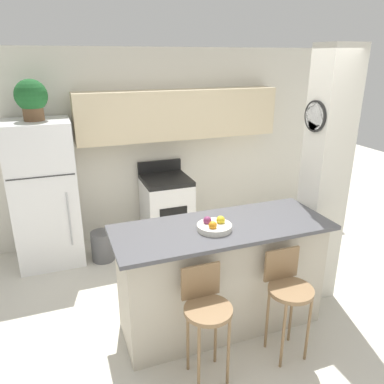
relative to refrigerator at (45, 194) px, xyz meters
name	(u,v)px	position (x,y,z in m)	size (l,w,h in m)	color
ground_plane	(220,322)	(1.48, -1.84, -0.88)	(14.00, 14.00, 0.00)	beige
wall_back	(164,133)	(1.60, 0.32, 0.57)	(5.60, 0.38, 2.55)	silver
pillar_right	(324,181)	(2.63, -1.72, 0.40)	(0.38, 0.32, 2.55)	silver
counter_bar	(221,276)	(1.48, -1.84, -0.36)	(1.94, 0.75, 1.03)	beige
refrigerator	(45,194)	(0.00, 0.00, 0.00)	(0.74, 0.70, 1.76)	white
stove_range	(166,209)	(1.52, 0.03, -0.42)	(0.62, 0.65, 1.07)	white
bar_stool_left	(206,309)	(1.12, -2.36, -0.25)	(0.37, 0.37, 0.94)	olive
bar_stool_right	(288,289)	(1.85, -2.36, -0.25)	(0.37, 0.37, 0.94)	olive
potted_plant_on_fridge	(31,98)	(0.00, 0.00, 1.13)	(0.35, 0.35, 0.45)	brown
fruit_bowl	(214,226)	(1.38, -1.89, 0.19)	(0.30, 0.30, 0.11)	silver
trash_bin	(103,246)	(0.59, -0.24, -0.69)	(0.28, 0.28, 0.38)	#59595B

